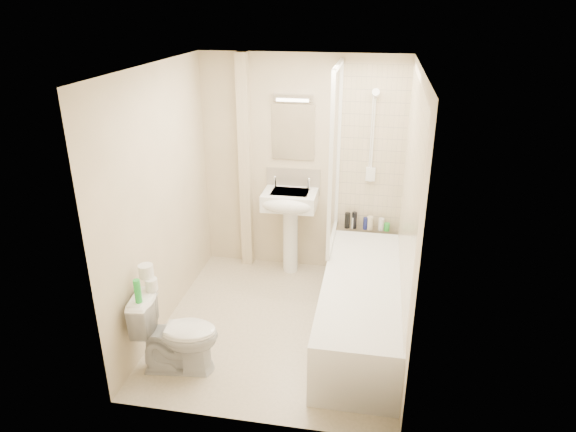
# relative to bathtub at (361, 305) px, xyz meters

# --- Properties ---
(floor) EXTENTS (2.50, 2.50, 0.00)m
(floor) POSITION_rel_bathtub_xyz_m (-0.75, -0.02, -0.29)
(floor) COLOR beige
(floor) RESTS_ON ground
(wall_back) EXTENTS (2.20, 0.02, 2.40)m
(wall_back) POSITION_rel_bathtub_xyz_m (-0.75, 1.23, 0.91)
(wall_back) COLOR beige
(wall_back) RESTS_ON ground
(wall_left) EXTENTS (0.02, 2.50, 2.40)m
(wall_left) POSITION_rel_bathtub_xyz_m (-1.85, -0.02, 0.91)
(wall_left) COLOR beige
(wall_left) RESTS_ON ground
(wall_right) EXTENTS (0.02, 2.50, 2.40)m
(wall_right) POSITION_rel_bathtub_xyz_m (0.35, -0.02, 0.91)
(wall_right) COLOR beige
(wall_right) RESTS_ON ground
(ceiling) EXTENTS (2.20, 2.50, 0.02)m
(ceiling) POSITION_rel_bathtub_xyz_m (-0.75, -0.02, 2.11)
(ceiling) COLOR white
(ceiling) RESTS_ON wall_back
(tile_back) EXTENTS (0.70, 0.01, 1.75)m
(tile_back) POSITION_rel_bathtub_xyz_m (0.00, 1.22, 1.14)
(tile_back) COLOR beige
(tile_back) RESTS_ON wall_back
(tile_right) EXTENTS (0.01, 2.10, 1.75)m
(tile_right) POSITION_rel_bathtub_xyz_m (0.34, 0.00, 1.14)
(tile_right) COLOR beige
(tile_right) RESTS_ON wall_right
(pipe_boxing) EXTENTS (0.12, 0.12, 2.40)m
(pipe_boxing) POSITION_rel_bathtub_xyz_m (-1.37, 1.17, 0.91)
(pipe_boxing) COLOR beige
(pipe_boxing) RESTS_ON ground
(splashback) EXTENTS (0.60, 0.02, 0.30)m
(splashback) POSITION_rel_bathtub_xyz_m (-0.84, 1.22, 0.74)
(splashback) COLOR beige
(splashback) RESTS_ON wall_back
(mirror) EXTENTS (0.46, 0.01, 0.60)m
(mirror) POSITION_rel_bathtub_xyz_m (-0.84, 1.22, 1.29)
(mirror) COLOR white
(mirror) RESTS_ON wall_back
(strip_light) EXTENTS (0.42, 0.07, 0.07)m
(strip_light) POSITION_rel_bathtub_xyz_m (-0.84, 1.19, 1.66)
(strip_light) COLOR silver
(strip_light) RESTS_ON wall_back
(bathtub) EXTENTS (0.70, 2.10, 0.55)m
(bathtub) POSITION_rel_bathtub_xyz_m (0.00, 0.00, 0.00)
(bathtub) COLOR white
(bathtub) RESTS_ON ground
(shower_screen) EXTENTS (0.04, 0.92, 1.80)m
(shower_screen) POSITION_rel_bathtub_xyz_m (-0.35, 0.78, 1.16)
(shower_screen) COLOR white
(shower_screen) RESTS_ON bathtub
(shower_fixture) EXTENTS (0.10, 0.16, 0.99)m
(shower_fixture) POSITION_rel_bathtub_xyz_m (-0.00, 1.17, 1.26)
(shower_fixture) COLOR white
(shower_fixture) RESTS_ON wall_back
(pedestal_sink) EXTENTS (0.58, 0.51, 1.11)m
(pedestal_sink) POSITION_rel_bathtub_xyz_m (-0.84, 0.99, 0.49)
(pedestal_sink) COLOR white
(pedestal_sink) RESTS_ON ground
(bottle_black_a) EXTENTS (0.06, 0.06, 0.18)m
(bottle_black_a) POSITION_rel_bathtub_xyz_m (-0.22, 1.14, 0.35)
(bottle_black_a) COLOR black
(bottle_black_a) RESTS_ON bathtub
(bottle_white_a) EXTENTS (0.05, 0.05, 0.13)m
(bottle_white_a) POSITION_rel_bathtub_xyz_m (-0.15, 1.14, 0.33)
(bottle_white_a) COLOR white
(bottle_white_a) RESTS_ON bathtub
(bottle_black_b) EXTENTS (0.05, 0.05, 0.19)m
(bottle_black_b) POSITION_rel_bathtub_xyz_m (-0.14, 1.14, 0.36)
(bottle_black_b) COLOR black
(bottle_black_b) RESTS_ON bathtub
(bottle_blue) EXTENTS (0.05, 0.05, 0.13)m
(bottle_blue) POSITION_rel_bathtub_xyz_m (-0.02, 1.14, 0.33)
(bottle_blue) COLOR navy
(bottle_blue) RESTS_ON bathtub
(bottle_cream) EXTENTS (0.06, 0.06, 0.15)m
(bottle_cream) POSITION_rel_bathtub_xyz_m (0.03, 1.14, 0.34)
(bottle_cream) COLOR beige
(bottle_cream) RESTS_ON bathtub
(bottle_white_b) EXTENTS (0.06, 0.06, 0.14)m
(bottle_white_b) POSITION_rel_bathtub_xyz_m (0.15, 1.14, 0.33)
(bottle_white_b) COLOR silver
(bottle_white_b) RESTS_ON bathtub
(bottle_green) EXTENTS (0.06, 0.06, 0.09)m
(bottle_green) POSITION_rel_bathtub_xyz_m (0.21, 1.14, 0.30)
(bottle_green) COLOR green
(bottle_green) RESTS_ON bathtub
(toilet) EXTENTS (0.54, 0.76, 0.69)m
(toilet) POSITION_rel_bathtub_xyz_m (-1.47, -0.78, 0.06)
(toilet) COLOR white
(toilet) RESTS_ON ground
(toilet_roll_lower) EXTENTS (0.10, 0.10, 0.10)m
(toilet_roll_lower) POSITION_rel_bathtub_xyz_m (-1.69, -0.70, 0.45)
(toilet_roll_lower) COLOR white
(toilet_roll_lower) RESTS_ON toilet
(toilet_roll_upper) EXTENTS (0.12, 0.12, 0.11)m
(toilet_roll_upper) POSITION_rel_bathtub_xyz_m (-1.74, -0.67, 0.56)
(toilet_roll_upper) COLOR white
(toilet_roll_upper) RESTS_ON toilet_roll_lower
(green_bottle) EXTENTS (0.05, 0.05, 0.20)m
(green_bottle) POSITION_rel_bathtub_xyz_m (-1.71, -0.90, 0.50)
(green_bottle) COLOR green
(green_bottle) RESTS_ON toilet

